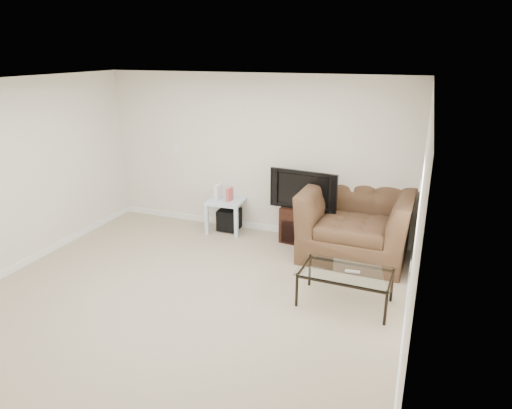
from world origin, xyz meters
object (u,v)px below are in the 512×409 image
(side_table, at_px, (227,215))
(subwoofer, at_px, (229,219))
(coffee_table, at_px, (345,288))
(television, at_px, (305,189))
(recliner, at_px, (357,212))
(tv_stand, at_px, (305,224))

(side_table, bearing_deg, subwoofer, 37.44)
(subwoofer, xyz_separation_m, coffee_table, (2.18, -1.65, 0.02))
(television, xyz_separation_m, subwoofer, (-1.27, 0.05, -0.67))
(television, xyz_separation_m, recliner, (0.80, -0.20, -0.20))
(side_table, bearing_deg, tv_stand, 0.00)
(recliner, bearing_deg, television, 167.82)
(tv_stand, relative_size, television, 0.70)
(side_table, distance_m, recliner, 2.16)
(tv_stand, xyz_separation_m, side_table, (-1.31, 0.00, -0.02))
(side_table, bearing_deg, coffee_table, -36.28)
(recliner, distance_m, coffee_table, 1.47)
(tv_stand, distance_m, recliner, 0.91)
(tv_stand, distance_m, coffee_table, 1.86)
(tv_stand, xyz_separation_m, subwoofer, (-1.28, 0.02, -0.09))
(subwoofer, height_order, coffee_table, coffee_table)
(tv_stand, bearing_deg, subwoofer, -174.74)
(television, distance_m, subwoofer, 1.44)
(television, xyz_separation_m, coffee_table, (0.90, -1.59, -0.65))
(tv_stand, distance_m, television, 0.58)
(recliner, xyz_separation_m, coffee_table, (0.10, -1.39, -0.45))
(tv_stand, height_order, subwoofer, tv_stand)
(recliner, relative_size, coffee_table, 1.40)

